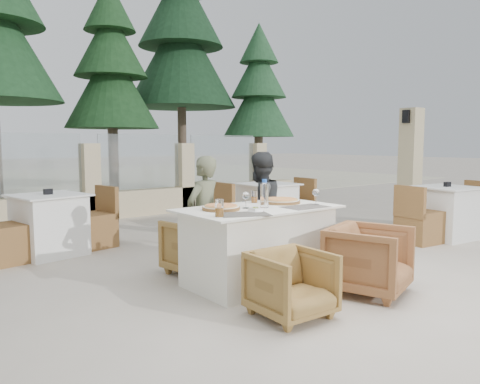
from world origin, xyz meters
TOP-DOWN VIEW (x-y plane):
  - ground at (0.00, 0.00)m, footprint 80.00×80.00m
  - perimeter_wall_far at (0.00, 4.80)m, footprint 10.00×0.34m
  - lantern_pillar at (4.20, 1.00)m, footprint 0.34×0.34m
  - pine_centre at (1.50, 7.20)m, footprint 2.20×2.20m
  - pine_mid_right at (3.80, 7.80)m, footprint 2.99×2.99m
  - pine_far_right at (5.50, 6.50)m, footprint 1.98×1.98m
  - dining_table at (-0.11, 0.03)m, footprint 1.60×0.90m
  - placemat_near_left at (-0.52, -0.24)m, footprint 0.53×0.46m
  - placemat_near_right at (0.27, -0.25)m, footprint 0.47×0.33m
  - pizza_left at (-0.51, 0.12)m, footprint 0.44×0.44m
  - pizza_right at (0.30, 0.13)m, footprint 0.53×0.53m
  - water_bottle at (-0.08, -0.02)m, footprint 0.10×0.10m
  - wine_glass_centre at (-0.25, 0.06)m, footprint 0.09×0.09m
  - wine_glass_corner at (0.50, -0.18)m, footprint 0.10×0.10m
  - beer_glass_left at (-0.76, -0.20)m, footprint 0.09×0.09m
  - beer_glass_right at (0.09, 0.33)m, footprint 0.07×0.07m
  - olive_dish at (-0.32, -0.17)m, footprint 0.12×0.12m
  - armchair_far_left at (-0.38, 0.67)m, footprint 0.74×0.76m
  - armchair_far_right at (0.42, 0.68)m, footprint 0.88×0.89m
  - armchair_near_left at (-0.52, -0.85)m, footprint 0.61×0.63m
  - armchair_near_right at (0.48, -0.87)m, footprint 0.87×0.89m
  - diner_left at (-0.39, 0.59)m, footprint 0.54×0.44m
  - diner_right at (0.41, 0.61)m, footprint 0.69×0.57m
  - bg_table_a at (-1.40, 2.55)m, footprint 1.75×1.08m
  - bg_table_b at (1.80, 2.02)m, footprint 1.67×0.89m
  - bg_table_c at (3.50, -0.04)m, footprint 1.73×1.01m

SIDE VIEW (x-z plane):
  - ground at x=0.00m, z-range 0.00..0.00m
  - armchair_near_left at x=-0.52m, z-range 0.00..0.54m
  - armchair_far_left at x=-0.38m, z-range 0.00..0.61m
  - armchair_far_right at x=0.42m, z-range 0.00..0.63m
  - armchair_near_right at x=0.48m, z-range 0.00..0.64m
  - dining_table at x=-0.11m, z-range 0.00..0.77m
  - bg_table_a at x=-1.40m, z-range 0.00..0.77m
  - bg_table_b at x=1.80m, z-range 0.00..0.77m
  - bg_table_c at x=3.50m, z-range 0.00..0.77m
  - diner_left at x=-0.39m, z-range 0.00..1.28m
  - diner_right at x=0.41m, z-range 0.00..1.31m
  - placemat_near_left at x=-0.52m, z-range 0.77..0.77m
  - placemat_near_right at x=0.27m, z-range 0.77..0.77m
  - olive_dish at x=-0.32m, z-range 0.77..0.81m
  - pizza_left at x=-0.51m, z-range 0.77..0.82m
  - pizza_right at x=0.30m, z-range 0.77..0.82m
  - perimeter_wall_far at x=0.00m, z-range 0.00..1.60m
  - beer_glass_right at x=0.09m, z-range 0.77..0.90m
  - beer_glass_left at x=-0.76m, z-range 0.77..0.92m
  - wine_glass_centre at x=-0.25m, z-range 0.77..0.95m
  - wine_glass_corner at x=0.50m, z-range 0.77..0.95m
  - water_bottle at x=-0.08m, z-range 0.77..1.05m
  - lantern_pillar at x=4.20m, z-range 0.00..2.00m
  - pine_far_right at x=5.50m, z-range 0.00..4.50m
  - pine_centre at x=1.50m, z-range 0.00..5.00m
  - pine_mid_right at x=3.80m, z-range 0.00..6.80m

